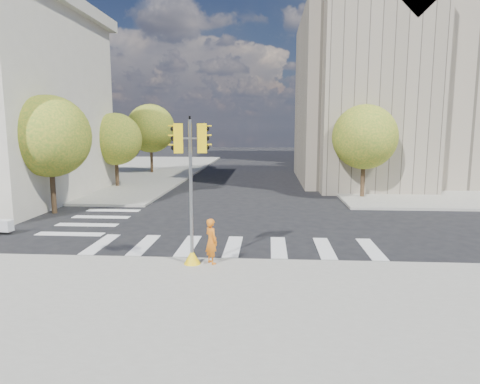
# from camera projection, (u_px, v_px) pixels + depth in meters

# --- Properties ---
(ground) EXTENTS (160.00, 160.00, 0.00)m
(ground) POSITION_uv_depth(u_px,v_px,m) (239.00, 234.00, 18.98)
(ground) COLOR black
(ground) RESTS_ON ground
(sidewalk_near) EXTENTS (30.00, 14.00, 0.15)m
(sidewalk_near) POSITION_uv_depth(u_px,v_px,m) (200.00, 374.00, 8.12)
(sidewalk_near) COLOR gray
(sidewalk_near) RESTS_ON ground
(sidewalk_far_right) EXTENTS (28.00, 40.00, 0.15)m
(sidewalk_far_right) POSITION_uv_depth(u_px,v_px,m) (453.00, 173.00, 43.31)
(sidewalk_far_right) COLOR gray
(sidewalk_far_right) RESTS_ON ground
(sidewalk_far_left) EXTENTS (28.00, 40.00, 0.15)m
(sidewalk_far_left) POSITION_uv_depth(u_px,v_px,m) (70.00, 170.00, 45.91)
(sidewalk_far_left) COLOR gray
(sidewalk_far_left) RESTS_ON ground
(civic_building) EXTENTS (26.00, 16.00, 19.39)m
(civic_building) POSITION_uv_depth(u_px,v_px,m) (440.00, 96.00, 35.72)
(civic_building) COLOR gray
(civic_building) RESTS_ON ground
(office_tower) EXTENTS (20.00, 18.00, 30.00)m
(office_tower) POSITION_uv_depth(u_px,v_px,m) (426.00, 48.00, 56.69)
(office_tower) COLOR #9EA0A3
(office_tower) RESTS_ON ground
(tree_lw_near) EXTENTS (4.40, 4.40, 6.41)m
(tree_lw_near) POSITION_uv_depth(u_px,v_px,m) (49.00, 136.00, 22.97)
(tree_lw_near) COLOR #382616
(tree_lw_near) RESTS_ON ground
(tree_lw_mid) EXTENTS (4.00, 4.00, 5.77)m
(tree_lw_mid) POSITION_uv_depth(u_px,v_px,m) (116.00, 139.00, 32.90)
(tree_lw_mid) COLOR #382616
(tree_lw_mid) RESTS_ON ground
(tree_lw_far) EXTENTS (4.80, 4.80, 6.95)m
(tree_lw_far) POSITION_uv_depth(u_px,v_px,m) (151.00, 128.00, 42.64)
(tree_lw_far) COLOR #382616
(tree_lw_far) RESTS_ON ground
(tree_re_near) EXTENTS (4.20, 4.20, 6.16)m
(tree_re_near) POSITION_uv_depth(u_px,v_px,m) (365.00, 137.00, 27.74)
(tree_re_near) COLOR #382616
(tree_re_near) RESTS_ON ground
(tree_re_mid) EXTENTS (4.60, 4.60, 6.66)m
(tree_re_mid) POSITION_uv_depth(u_px,v_px,m) (336.00, 131.00, 39.53)
(tree_re_mid) COLOR #382616
(tree_re_mid) RESTS_ON ground
(tree_re_far) EXTENTS (4.00, 4.00, 5.88)m
(tree_re_far) POSITION_uv_depth(u_px,v_px,m) (320.00, 134.00, 51.44)
(tree_re_far) COLOR #382616
(tree_re_far) RESTS_ON ground
(lamp_near) EXTENTS (0.35, 0.18, 8.11)m
(lamp_near) POSITION_uv_depth(u_px,v_px,m) (360.00, 129.00, 31.57)
(lamp_near) COLOR black
(lamp_near) RESTS_ON sidewalk_far_right
(lamp_far) EXTENTS (0.35, 0.18, 8.11)m
(lamp_far) POSITION_uv_depth(u_px,v_px,m) (332.00, 128.00, 45.38)
(lamp_far) COLOR black
(lamp_far) RESTS_ON sidewalk_far_right
(traffic_signal) EXTENTS (1.08, 0.56, 4.91)m
(traffic_signal) POSITION_uv_depth(u_px,v_px,m) (191.00, 202.00, 14.09)
(traffic_signal) COLOR yellow
(traffic_signal) RESTS_ON sidewalk_near
(photographer) EXTENTS (0.64, 0.67, 1.55)m
(photographer) POSITION_uv_depth(u_px,v_px,m) (211.00, 241.00, 14.34)
(photographer) COLOR orange
(photographer) RESTS_ON sidewalk_near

